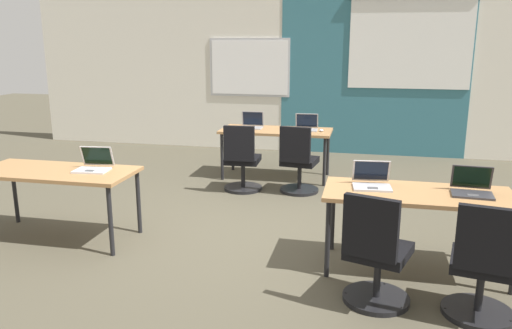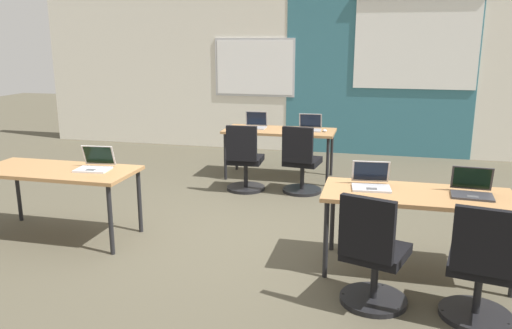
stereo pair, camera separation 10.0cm
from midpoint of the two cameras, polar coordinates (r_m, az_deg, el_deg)
ground_plane at (r=5.49m, az=-1.32°, el=-7.37°), size 24.00×24.00×0.00m
back_wall_assembly at (r=9.24m, az=5.72°, el=10.23°), size 10.00×0.27×2.80m
desk_near_left at (r=5.49m, az=-21.02°, el=-1.09°), size 1.60×0.70×0.72m
desk_near_right at (r=4.56m, az=18.37°, el=-3.81°), size 1.60×0.70×0.72m
desk_far_center at (r=7.38m, az=3.06°, el=3.49°), size 1.60×0.70×0.72m
laptop_far_right at (r=7.36m, az=6.48°, el=4.25°), size 0.34×0.31×0.23m
mouse_far_right at (r=7.26m, az=8.17°, el=3.81°), size 0.08×0.11×0.03m
chair_far_right at (r=6.69m, az=5.53°, el=-0.13°), size 0.52×0.56×0.92m
laptop_far_left at (r=7.51m, az=0.29°, el=4.55°), size 0.33×0.27×0.24m
mouse_far_left at (r=7.52m, az=-1.68°, el=4.29°), size 0.07×0.11×0.03m
chair_far_left at (r=6.76m, az=-0.87°, el=0.08°), size 0.52×0.55×0.92m
laptop_near_right_end at (r=4.63m, az=23.78°, el=-2.61°), size 0.35×0.32×0.23m
chair_near_right_end at (r=4.01m, az=24.63°, el=-11.19°), size 0.52×0.57×0.92m
laptop_near_left_inner at (r=5.33m, az=-17.22°, el=0.01°), size 0.36×0.34×0.23m
laptop_near_right_inner at (r=4.59m, az=13.47°, el=-1.95°), size 0.36×0.34×0.22m
chair_near_right_inner at (r=3.97m, az=13.75°, el=-10.49°), size 0.55×0.60×0.92m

